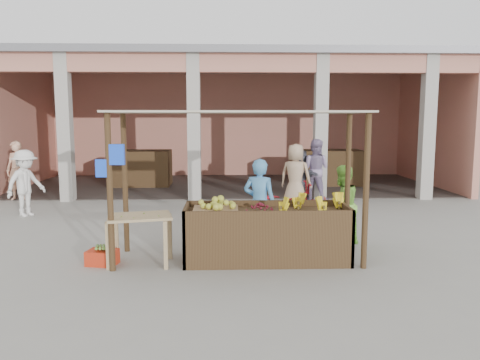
{
  "coord_description": "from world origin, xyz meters",
  "views": [
    {
      "loc": [
        -0.16,
        -7.29,
        2.27
      ],
      "look_at": [
        0.12,
        1.2,
        1.15
      ],
      "focal_mm": 35.0,
      "sensor_mm": 36.0,
      "label": 1
    }
  ],
  "objects_px": {
    "red_crate": "(102,257)",
    "vendor_blue": "(260,201)",
    "vendor_green": "(342,203)",
    "motorcycle": "(282,206)",
    "side_table": "(140,224)",
    "fruit_stall": "(266,236)"
  },
  "relations": [
    {
      "from": "vendor_blue",
      "to": "motorcycle",
      "type": "distance_m",
      "value": 1.33
    },
    {
      "from": "motorcycle",
      "to": "fruit_stall",
      "type": "bearing_deg",
      "value": 163.92
    },
    {
      "from": "fruit_stall",
      "to": "side_table",
      "type": "height_order",
      "value": "fruit_stall"
    },
    {
      "from": "vendor_green",
      "to": "motorcycle",
      "type": "distance_m",
      "value": 1.4
    },
    {
      "from": "fruit_stall",
      "to": "red_crate",
      "type": "relative_size",
      "value": 5.81
    },
    {
      "from": "fruit_stall",
      "to": "red_crate",
      "type": "distance_m",
      "value": 2.6
    },
    {
      "from": "fruit_stall",
      "to": "side_table",
      "type": "bearing_deg",
      "value": -176.3
    },
    {
      "from": "side_table",
      "to": "vendor_blue",
      "type": "xyz_separation_m",
      "value": [
        1.93,
        0.88,
        0.2
      ]
    },
    {
      "from": "fruit_stall",
      "to": "vendor_blue",
      "type": "relative_size",
      "value": 1.54
    },
    {
      "from": "fruit_stall",
      "to": "side_table",
      "type": "distance_m",
      "value": 2.01
    },
    {
      "from": "fruit_stall",
      "to": "motorcycle",
      "type": "height_order",
      "value": "motorcycle"
    },
    {
      "from": "side_table",
      "to": "vendor_green",
      "type": "distance_m",
      "value": 3.6
    },
    {
      "from": "vendor_green",
      "to": "red_crate",
      "type": "bearing_deg",
      "value": -15.31
    },
    {
      "from": "red_crate",
      "to": "vendor_blue",
      "type": "distance_m",
      "value": 2.77
    },
    {
      "from": "vendor_green",
      "to": "motorcycle",
      "type": "xyz_separation_m",
      "value": [
        -0.96,
        0.99,
        -0.24
      ]
    },
    {
      "from": "motorcycle",
      "to": "side_table",
      "type": "bearing_deg",
      "value": 127.74
    },
    {
      "from": "side_table",
      "to": "vendor_blue",
      "type": "height_order",
      "value": "vendor_blue"
    },
    {
      "from": "fruit_stall",
      "to": "vendor_green",
      "type": "xyz_separation_m",
      "value": [
        1.45,
        0.93,
        0.36
      ]
    },
    {
      "from": "side_table",
      "to": "motorcycle",
      "type": "relative_size",
      "value": 0.54
    },
    {
      "from": "motorcycle",
      "to": "vendor_blue",
      "type": "bearing_deg",
      "value": 153.4
    },
    {
      "from": "red_crate",
      "to": "vendor_green",
      "type": "distance_m",
      "value": 4.22
    },
    {
      "from": "red_crate",
      "to": "vendor_blue",
      "type": "bearing_deg",
      "value": 30.98
    }
  ]
}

